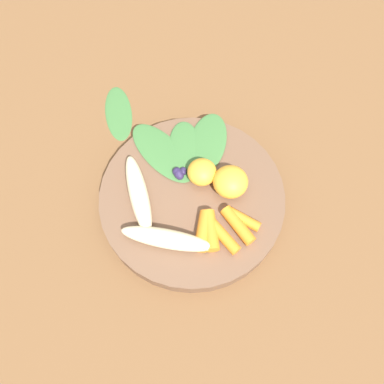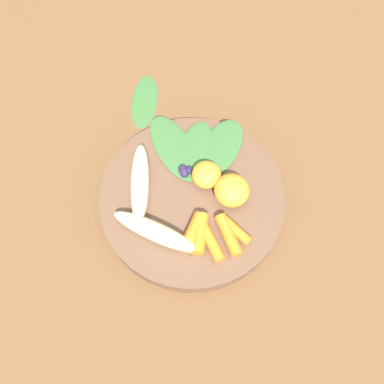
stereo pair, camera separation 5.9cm
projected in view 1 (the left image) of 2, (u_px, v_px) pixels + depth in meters
ground_plane at (192, 203)px, 0.62m from camera, size 2.40×2.40×0.00m
bowl at (192, 199)px, 0.61m from camera, size 0.29×0.29×0.03m
banana_peeled_left at (166, 239)px, 0.55m from camera, size 0.12×0.11×0.03m
banana_peeled_right at (138, 194)px, 0.58m from camera, size 0.07×0.14×0.03m
orange_segment_near at (202, 172)px, 0.59m from camera, size 0.05×0.05×0.03m
orange_segment_far at (230, 182)px, 0.58m from camera, size 0.05×0.05×0.04m
carrot_front at (203, 231)px, 0.56m from camera, size 0.05×0.06×0.02m
carrot_mid_left at (210, 231)px, 0.56m from camera, size 0.04×0.06×0.02m
carrot_mid_right at (224, 233)px, 0.56m from camera, size 0.02×0.07×0.02m
carrot_rear at (238, 225)px, 0.56m from camera, size 0.02×0.06×0.02m
carrot_small at (244, 220)px, 0.57m from camera, size 0.04×0.05×0.02m
blueberry_pile at (182, 172)px, 0.60m from camera, size 0.03×0.02×0.01m
kale_leaf_left at (207, 143)px, 0.63m from camera, size 0.13×0.12×0.01m
kale_leaf_right at (185, 148)px, 0.63m from camera, size 0.09×0.11×0.01m
kale_leaf_rear at (160, 154)px, 0.62m from camera, size 0.08×0.14×0.01m
kale_leaf_stray at (118, 112)px, 0.69m from camera, size 0.09×0.13×0.01m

